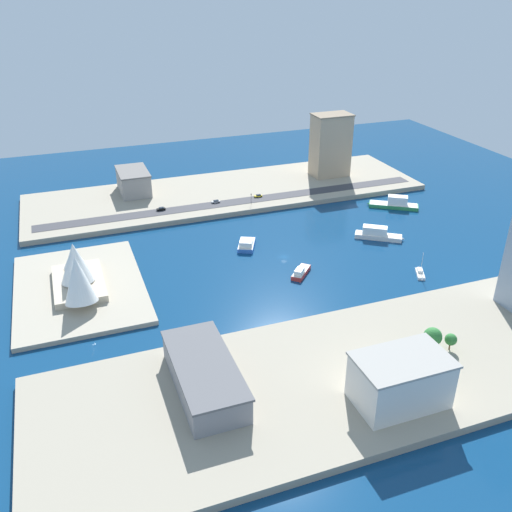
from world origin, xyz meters
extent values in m
plane|color=navy|center=(0.00, 0.00, 0.00)|extent=(440.00, 440.00, 0.00)
cube|color=#9E937F|center=(-90.53, 0.00, 1.46)|extent=(70.00, 240.00, 2.92)
cube|color=#9E937F|center=(90.53, 0.00, 1.46)|extent=(70.00, 240.00, 2.92)
cube|color=#A89E89|center=(1.62, 95.30, 1.00)|extent=(76.64, 53.46, 2.00)
cube|color=#38383D|center=(69.51, 0.00, 2.99)|extent=(9.83, 228.00, 0.15)
cube|color=#2D8C4C|center=(36.53, -84.79, 1.02)|extent=(21.84, 27.63, 2.05)
cone|color=#2D8C4C|center=(44.52, -72.64, 1.02)|extent=(2.55, 2.55, 1.84)
cube|color=white|center=(35.46, -86.42, 4.56)|extent=(10.65, 12.26, 5.01)
cube|color=beige|center=(36.53, -84.79, 2.10)|extent=(20.97, 26.52, 0.10)
cube|color=silver|center=(2.52, -53.74, 1.08)|extent=(18.84, 23.15, 2.16)
cone|color=silver|center=(-4.55, -63.93, 1.08)|extent=(2.70, 2.70, 1.94)
cube|color=white|center=(3.66, -52.10, 4.27)|extent=(11.15, 12.98, 4.23)
cube|color=beige|center=(2.52, -53.74, 2.21)|extent=(18.08, 22.22, 0.10)
cube|color=red|center=(-18.78, -0.34, 0.95)|extent=(13.59, 13.24, 1.90)
cone|color=red|center=(-13.24, -5.60, 0.95)|extent=(2.42, 2.42, 1.71)
cube|color=white|center=(-20.59, 1.38, 2.93)|extent=(6.29, 6.20, 2.06)
cube|color=beige|center=(-18.78, -0.34, 1.95)|extent=(13.05, 12.71, 0.10)
cube|color=white|center=(-38.18, -50.76, 0.61)|extent=(10.22, 7.32, 1.23)
cone|color=white|center=(-42.86, -48.37, 0.61)|extent=(1.49, 1.49, 1.11)
cube|color=white|center=(-37.03, -51.35, 1.85)|extent=(4.50, 3.69, 1.24)
cube|color=beige|center=(-38.18, -50.76, 1.28)|extent=(9.81, 7.02, 0.10)
cylinder|color=silver|center=(-38.62, -50.54, 6.38)|extent=(0.24, 0.24, 10.31)
cube|color=blue|center=(16.66, 13.45, 1.00)|extent=(16.98, 13.40, 2.00)
cone|color=blue|center=(24.00, 9.95, 1.00)|extent=(2.40, 2.40, 1.80)
cube|color=white|center=(14.25, 14.60, 3.35)|extent=(7.94, 8.08, 2.71)
cube|color=beige|center=(16.66, 13.45, 2.05)|extent=(16.30, 12.87, 0.10)
cube|color=tan|center=(94.54, -71.85, 22.57)|extent=(15.29, 23.43, 39.31)
cube|color=#7C6B55|center=(94.54, -71.85, 42.63)|extent=(15.90, 24.36, 0.80)
cube|color=silver|center=(-108.61, 7.44, 10.63)|extent=(17.77, 27.95, 15.43)
cube|color=#9D9992|center=(-108.61, 7.44, 18.75)|extent=(18.48, 29.07, 0.80)
cube|color=gray|center=(-81.80, 62.38, 7.58)|extent=(41.77, 17.99, 9.33)
cube|color=#59595C|center=(-81.80, 62.38, 12.65)|extent=(43.44, 18.71, 0.80)
cube|color=gray|center=(106.74, 54.34, 9.36)|extent=(27.89, 17.03, 12.89)
cube|color=slate|center=(106.74, 54.34, 16.21)|extent=(29.01, 17.71, 0.80)
cylinder|color=black|center=(71.46, -11.81, 3.39)|extent=(0.26, 0.64, 0.64)
cylinder|color=black|center=(73.11, -11.83, 3.39)|extent=(0.26, 0.64, 0.64)
cylinder|color=black|center=(71.41, -15.19, 3.39)|extent=(0.26, 0.64, 0.64)
cylinder|color=black|center=(73.06, -15.22, 3.39)|extent=(0.26, 0.64, 0.64)
cube|color=yellow|center=(72.26, -13.51, 3.65)|extent=(1.93, 4.86, 0.72)
cube|color=#262D38|center=(72.25, -13.76, 4.28)|extent=(1.67, 2.73, 0.55)
cylinder|color=black|center=(70.79, 46.84, 3.39)|extent=(0.27, 0.65, 0.64)
cylinder|color=black|center=(72.50, 46.91, 3.39)|extent=(0.27, 0.65, 0.64)
cylinder|color=black|center=(70.92, 43.41, 3.39)|extent=(0.27, 0.65, 0.64)
cylinder|color=black|center=(72.63, 43.48, 3.39)|extent=(0.27, 0.65, 0.64)
cube|color=black|center=(71.71, 45.16, 3.72)|extent=(2.10, 4.98, 0.87)
cube|color=#262D38|center=(71.72, 44.91, 4.47)|extent=(1.79, 2.81, 0.61)
cylinder|color=black|center=(71.32, 14.72, 3.39)|extent=(0.26, 0.64, 0.64)
cylinder|color=black|center=(73.07, 14.69, 3.39)|extent=(0.26, 0.64, 0.64)
cylinder|color=black|center=(71.28, 11.22, 3.39)|extent=(0.26, 0.64, 0.64)
cylinder|color=black|center=(73.03, 11.20, 3.39)|extent=(0.26, 0.64, 0.64)
cube|color=#B7B7BC|center=(72.17, 12.96, 3.66)|extent=(2.02, 5.01, 0.74)
cube|color=#262D38|center=(72.17, 12.71, 4.30)|extent=(1.75, 2.81, 0.54)
cylinder|color=black|center=(63.06, -5.77, 5.67)|extent=(0.18, 0.18, 5.50)
cube|color=black|center=(63.06, -5.77, 8.92)|extent=(0.36, 0.36, 1.00)
sphere|color=red|center=(63.06, -5.77, 9.27)|extent=(0.24, 0.24, 0.24)
sphere|color=yellow|center=(63.06, -5.77, 8.92)|extent=(0.24, 0.24, 0.24)
sphere|color=green|center=(63.06, -5.77, 8.57)|extent=(0.24, 0.24, 0.24)
cube|color=#BCAD93|center=(1.62, 95.30, 3.50)|extent=(35.18, 20.95, 3.00)
cone|color=white|center=(-15.68, 95.30, 14.43)|extent=(16.65, 13.08, 21.14)
cone|color=white|center=(-5.81, 95.30, 11.10)|extent=(11.26, 9.40, 13.56)
cone|color=white|center=(1.62, 95.30, 13.52)|extent=(15.79, 13.99, 18.48)
cone|color=white|center=(10.12, 95.30, 11.36)|extent=(11.90, 10.04, 14.13)
cone|color=white|center=(15.03, 95.30, 9.63)|extent=(12.20, 10.66, 11.09)
cylinder|color=brown|center=(-92.17, -24.72, 4.19)|extent=(0.50, 0.50, 2.54)
sphere|color=#2D7233|center=(-92.17, -24.72, 7.18)|extent=(4.29, 4.29, 4.29)
cylinder|color=brown|center=(-91.22, -17.32, 4.95)|extent=(0.50, 0.50, 4.07)
sphere|color=#2D7233|center=(-91.22, -17.32, 9.60)|extent=(6.53, 6.53, 6.53)
cylinder|color=brown|center=(-100.09, -9.12, 4.24)|extent=(0.50, 0.50, 2.64)
sphere|color=#2D7233|center=(-100.09, -9.12, 7.88)|extent=(5.82, 5.82, 5.82)
camera|label=1|loc=(-219.16, 95.59, 122.51)|focal=38.97mm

